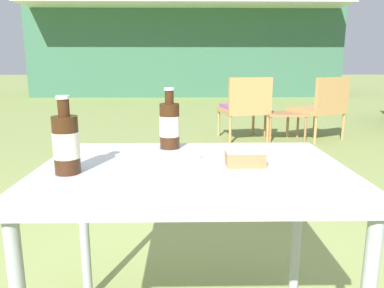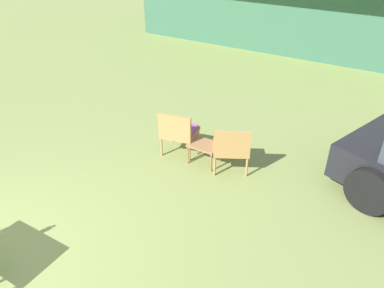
{
  "view_description": "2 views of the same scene",
  "coord_description": "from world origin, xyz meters",
  "views": [
    {
      "loc": [
        -0.02,
        -1.16,
        1.02
      ],
      "look_at": [
        0.0,
        0.1,
        0.74
      ],
      "focal_mm": 35.0,
      "sensor_mm": 36.0,
      "label": 1
    },
    {
      "loc": [
        3.85,
        -0.97,
        3.64
      ],
      "look_at": [
        1.56,
        2.85,
        0.9
      ],
      "focal_mm": 35.0,
      "sensor_mm": 36.0,
      "label": 2
    }
  ],
  "objects": [
    {
      "name": "garden_side_table",
      "position": [
        1.29,
        3.7,
        0.32
      ],
      "size": [
        0.5,
        0.38,
        0.37
      ],
      "color": "#996B42",
      "rests_on": "ground_plane"
    },
    {
      "name": "wicker_chair_plain",
      "position": [
        1.78,
        3.72,
        0.46
      ],
      "size": [
        0.77,
        0.76,
        0.83
      ],
      "rotation": [
        0.0,
        0.0,
        3.63
      ],
      "color": "#B2844C",
      "rests_on": "ground_plane"
    },
    {
      "name": "wicker_chair_cushioned",
      "position": [
        0.76,
        3.74,
        0.45
      ],
      "size": [
        0.68,
        0.66,
        0.83
      ],
      "rotation": [
        0.0,
        0.0,
        3.35
      ],
      "color": "#B2844C",
      "rests_on": "ground_plane"
    }
  ]
}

